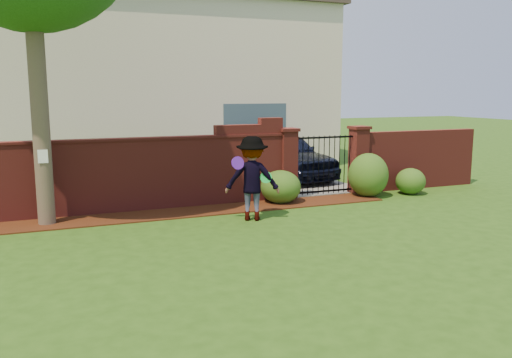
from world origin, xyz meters
name	(u,v)px	position (x,y,z in m)	size (l,w,h in m)	color
ground	(262,249)	(0.00, 0.00, -0.01)	(80.00, 80.00, 0.01)	#274A12
mulch_bed	(169,214)	(-0.95, 3.34, 0.01)	(11.10, 1.08, 0.03)	#341609
brick_wall	(117,174)	(-2.01, 4.00, 0.93)	(8.70, 0.31, 2.16)	maroon
brick_wall_return	(416,159)	(6.60, 4.00, 0.85)	(4.00, 0.25, 1.70)	maroon
pillar_left	(287,163)	(2.40, 4.00, 0.96)	(0.50, 0.50, 1.88)	maroon
pillar_right	(358,159)	(4.60, 4.00, 0.96)	(0.50, 0.50, 1.88)	maroon
iron_gate	(324,165)	(3.50, 4.00, 0.85)	(1.78, 0.03, 1.60)	black
driveway	(266,174)	(3.50, 8.00, 0.01)	(3.20, 8.00, 0.01)	slate
house	(166,82)	(1.00, 12.00, 3.16)	(12.40, 6.40, 6.30)	beige
car	(288,156)	(3.77, 6.88, 0.77)	(1.81, 4.50, 1.53)	black
paper_notice	(43,156)	(-3.60, 3.21, 1.50)	(0.20, 0.01, 0.28)	white
shrub_left	(281,187)	(1.98, 3.51, 0.42)	(1.04, 1.04, 0.85)	#224F17
shrub_middle	(368,175)	(4.53, 3.40, 0.60)	(1.08, 1.08, 1.19)	#224F17
shrub_right	(411,181)	(5.84, 3.26, 0.36)	(0.82, 0.82, 0.73)	#224F17
man	(252,179)	(0.64, 2.12, 0.93)	(1.21, 0.69, 1.87)	gray
frisbee_purple	(238,163)	(0.26, 1.98, 1.32)	(0.28, 0.28, 0.03)	#591BA9
frisbee_green	(266,177)	(0.90, 1.94, 0.98)	(0.26, 0.26, 0.02)	green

